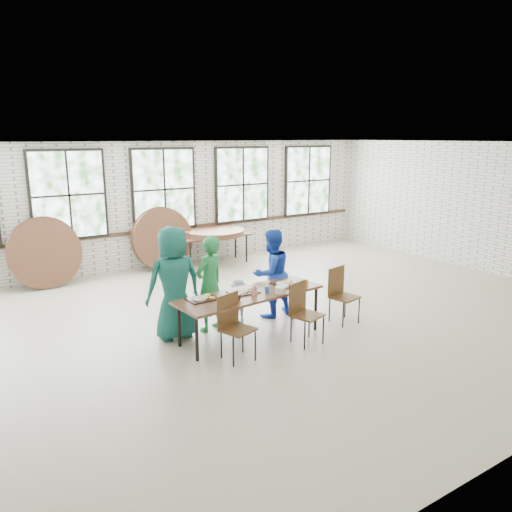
{
  "coord_description": "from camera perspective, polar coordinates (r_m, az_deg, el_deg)",
  "views": [
    {
      "loc": [
        -4.67,
        -6.78,
        3.11
      ],
      "look_at": [
        0.0,
        0.4,
        1.05
      ],
      "focal_mm": 35.0,
      "sensor_mm": 36.0,
      "label": 1
    }
  ],
  "objects": [
    {
      "name": "toddler",
      "position": [
        8.49,
        -2.0,
        -5.21
      ],
      "size": [
        0.51,
        0.3,
        0.77
      ],
      "primitive_type": "imported",
      "rotation": [
        0.0,
        0.0,
        3.11
      ],
      "color": "#121F3A",
      "rests_on": "ground"
    },
    {
      "name": "storage_table",
      "position": [
        12.39,
        -4.84,
        2.19
      ],
      "size": [
        1.81,
        0.76,
        0.74
      ],
      "rotation": [
        0.0,
        0.0,
        -0.01
      ],
      "color": "brown",
      "rests_on": "ground"
    },
    {
      "name": "round_tops_stacked",
      "position": [
        12.37,
        -4.85,
        2.73
      ],
      "size": [
        1.5,
        1.5,
        0.13
      ],
      "color": "brown",
      "rests_on": "storage_table"
    },
    {
      "name": "adult_blue",
      "position": [
        8.72,
        1.76,
        -1.99
      ],
      "size": [
        0.81,
        0.66,
        1.56
      ],
      "primitive_type": "imported",
      "rotation": [
        0.0,
        0.0,
        3.24
      ],
      "color": "#193DB4",
      "rests_on": "ground"
    },
    {
      "name": "dining_table",
      "position": [
        7.78,
        -0.68,
        -4.61
      ],
      "size": [
        2.46,
        0.99,
        0.74
      ],
      "rotation": [
        0.0,
        0.0,
        0.08
      ],
      "color": "brown",
      "rests_on": "ground"
    },
    {
      "name": "room",
      "position": [
        12.22,
        -10.46,
        7.28
      ],
      "size": [
        12.0,
        12.0,
        12.0
      ],
      "color": "#BBAF95",
      "rests_on": "ground"
    },
    {
      "name": "tabletop_clutter",
      "position": [
        7.78,
        0.05,
        -4.03
      ],
      "size": [
        1.99,
        0.63,
        0.11
      ],
      "color": "black",
      "rests_on": "dining_table"
    },
    {
      "name": "adult_green",
      "position": [
        8.11,
        -5.33,
        -3.19
      ],
      "size": [
        0.67,
        0.55,
        1.57
      ],
      "primitive_type": "imported",
      "rotation": [
        0.0,
        0.0,
        3.48
      ],
      "color": "#217F3E",
      "rests_on": "ground"
    },
    {
      "name": "round_tops_leaning",
      "position": [
        11.64,
        -16.63,
        1.18
      ],
      "size": [
        4.14,
        0.47,
        1.49
      ],
      "color": "brown",
      "rests_on": "ground"
    },
    {
      "name": "chair_near_left",
      "position": [
        7.14,
        -2.66,
        -7.44
      ],
      "size": [
        0.52,
        0.51,
        0.95
      ],
      "rotation": [
        0.0,
        0.0,
        0.31
      ],
      "color": "#55381C",
      "rests_on": "ground"
    },
    {
      "name": "chair_near_right",
      "position": [
        7.71,
        5.31,
        -5.87
      ],
      "size": [
        0.52,
        0.51,
        0.95
      ],
      "rotation": [
        0.0,
        0.0,
        0.29
      ],
      "color": "#55381C",
      "rests_on": "ground"
    },
    {
      "name": "adult_teal",
      "position": [
        7.83,
        -9.36,
        -3.09
      ],
      "size": [
        0.9,
        0.61,
        1.79
      ],
      "primitive_type": "imported",
      "rotation": [
        0.0,
        0.0,
        3.1
      ],
      "color": "#1B6A5A",
      "rests_on": "ground"
    },
    {
      "name": "chair_spare",
      "position": [
        8.64,
        9.61,
        -3.86
      ],
      "size": [
        0.49,
        0.48,
        0.95
      ],
      "rotation": [
        0.0,
        0.0,
        0.2
      ],
      "color": "#55381C",
      "rests_on": "ground"
    }
  ]
}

